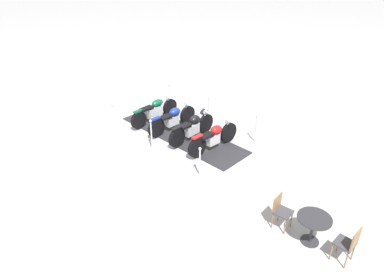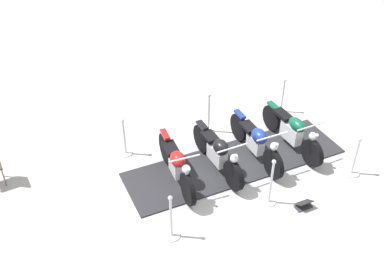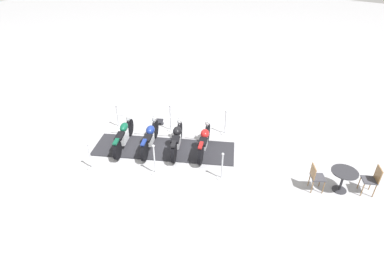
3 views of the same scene
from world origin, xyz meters
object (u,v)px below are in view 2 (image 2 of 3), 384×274
at_px(motorcycle_maroon, 176,164).
at_px(stanchion_right_front, 171,224).
at_px(motorcycle_forest, 292,131).
at_px(stanchion_left_mid, 209,119).
at_px(stanchion_right_rear, 354,163).
at_px(info_placard, 304,205).
at_px(stanchion_left_front, 125,142).
at_px(motorcycle_navy, 256,141).
at_px(stanchion_left_rear, 282,102).
at_px(stanchion_right_mid, 270,188).
at_px(motorcycle_black, 218,153).

xyz_separation_m(motorcycle_maroon, stanchion_right_front, (-1.55, -0.20, -0.18)).
relative_size(motorcycle_forest, stanchion_left_mid, 1.72).
bearing_deg(stanchion_right_rear, motorcycle_forest, 61.10).
height_order(stanchion_right_front, info_placard, stanchion_right_front).
relative_size(stanchion_left_front, stanchion_left_mid, 0.90).
relative_size(motorcycle_forest, info_placard, 4.66).
height_order(stanchion_right_rear, stanchion_right_front, stanchion_right_front).
xyz_separation_m(motorcycle_navy, stanchion_left_mid, (0.92, 1.23, -0.12)).
height_order(motorcycle_maroon, motorcycle_forest, motorcycle_maroon).
bearing_deg(stanchion_right_rear, stanchion_left_rear, 34.14).
height_order(motorcycle_maroon, motorcycle_navy, motorcycle_maroon).
bearing_deg(motorcycle_forest, stanchion_left_mid, -135.23).
height_order(stanchion_left_rear, stanchion_left_mid, stanchion_left_mid).
xyz_separation_m(stanchion_right_mid, stanchion_right_front, (-1.24, 1.83, -0.07)).
bearing_deg(motorcycle_navy, stanchion_left_mid, -160.33).
relative_size(motorcycle_navy, stanchion_right_rear, 1.93).
xyz_separation_m(stanchion_right_front, info_placard, (1.21, -2.55, -0.27)).
bearing_deg(stanchion_right_mid, motorcycle_black, 53.91).
bearing_deg(stanchion_right_front, stanchion_left_mid, -3.72).
distance_m(motorcycle_forest, stanchion_right_rear, 1.58).
bearing_deg(motorcycle_black, info_placard, 29.27).
height_order(motorcycle_navy, stanchion_left_rear, motorcycle_navy).
xyz_separation_m(stanchion_left_mid, stanchion_right_mid, (-2.35, -1.60, 0.02)).
bearing_deg(stanchion_left_mid, info_placard, -135.89).
height_order(motorcycle_navy, stanchion_right_front, stanchion_right_front).
relative_size(stanchion_right_rear, info_placard, 2.43).
bearing_deg(stanchion_left_rear, stanchion_left_front, 124.14).
xyz_separation_m(stanchion_left_front, stanchion_right_front, (-2.35, -1.60, -0.00)).
relative_size(motorcycle_black, stanchion_right_front, 1.75).
height_order(motorcycle_black, stanchion_right_front, stanchion_right_front).
bearing_deg(stanchion_right_front, info_placard, -64.68).
height_order(motorcycle_maroon, stanchion_left_front, motorcycle_maroon).
height_order(stanchion_left_front, stanchion_right_mid, stanchion_right_mid).
xyz_separation_m(motorcycle_navy, stanchion_right_front, (-2.67, 1.46, -0.17)).
bearing_deg(stanchion_right_rear, stanchion_right_mid, 124.14).
distance_m(stanchion_left_mid, stanchion_right_rear, 3.60).
bearing_deg(motorcycle_black, stanchion_left_front, -131.61).
height_order(motorcycle_black, stanchion_right_rear, motorcycle_black).
distance_m(stanchion_left_front, stanchion_right_rear, 5.26).
bearing_deg(motorcycle_forest, stanchion_right_rear, 25.73).
height_order(stanchion_left_mid, stanchion_right_rear, stanchion_left_mid).
bearing_deg(stanchion_right_front, motorcycle_maroon, 7.29).
bearing_deg(stanchion_right_mid, motorcycle_navy, 14.34).
bearing_deg(stanchion_right_rear, motorcycle_black, 96.98).
bearing_deg(stanchion_right_mid, motorcycle_forest, -13.00).
distance_m(motorcycle_black, motorcycle_navy, 1.00).
bearing_deg(info_placard, stanchion_left_front, -49.62).
distance_m(motorcycle_navy, stanchion_right_mid, 1.48).
bearing_deg(motorcycle_forest, stanchion_right_mid, -48.38).
distance_m(stanchion_left_rear, stanchion_right_rear, 2.84).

